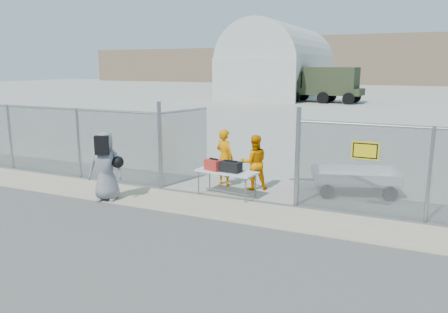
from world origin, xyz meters
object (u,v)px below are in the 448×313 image
at_px(folding_table, 227,183).
at_px(security_worker_left, 225,158).
at_px(visitor, 106,166).
at_px(utility_trailer, 354,181).
at_px(security_worker_right, 254,162).

distance_m(folding_table, security_worker_left, 1.18).
height_order(folding_table, visitor, visitor).
xyz_separation_m(folding_table, utility_trailer, (3.13, 1.68, 0.00)).
height_order(security_worker_left, security_worker_right, security_worker_left).
bearing_deg(security_worker_right, security_worker_left, -32.58).
relative_size(folding_table, security_worker_left, 0.99).
xyz_separation_m(folding_table, visitor, (-2.74, -1.61, 0.55)).
height_order(folding_table, security_worker_right, security_worker_right).
relative_size(security_worker_left, visitor, 0.93).
relative_size(folding_table, security_worker_right, 1.05).
height_order(security_worker_left, utility_trailer, security_worker_left).
height_order(security_worker_left, visitor, visitor).
bearing_deg(security_worker_right, visitor, 8.10).
distance_m(folding_table, security_worker_right, 1.11).
xyz_separation_m(folding_table, security_worker_left, (-0.49, 0.96, 0.49)).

